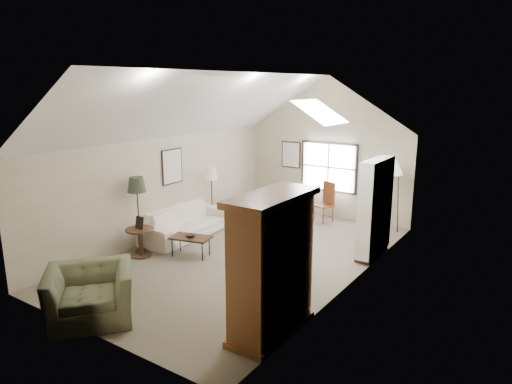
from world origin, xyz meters
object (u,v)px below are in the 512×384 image
Objects in this scene: armchair_far at (272,205)px; side_chair at (324,202)px; armoire at (272,266)px; side_table at (141,242)px; coffee_table at (191,246)px; sofa at (186,222)px; armchair_near at (90,294)px.

armchair_far is 1.45m from side_chair.
side_table is at bearing 165.16° from armoire.
coffee_table is 4.29m from side_chair.
sofa is 2.88× the size of coffee_table.
sofa is 4.29m from armchair_near.
armoire is at bearing -24.22° from armchair_near.
armchair_far is 4.22m from side_table.
armchair_far is (-0.59, 6.52, -0.04)m from armchair_near.
armchair_near is at bearing 71.75° from armchair_far.
armoire is 2.55× the size of armchair_far.
side_table is (-0.88, -4.12, -0.07)m from armchair_far.
side_table is at bearing -145.92° from coffee_table.
armoire is at bearing -14.84° from side_table.
armchair_near is 1.54× the size of armchair_far.
armchair_far is at bearing -136.42° from side_chair.
armchair_far is at bearing 77.92° from side_table.
armoire is 0.86× the size of sofa.
armoire reaches higher than sofa.
armchair_near reaches higher than sofa.
armoire is 6.14m from side_chair.
sofa is (-4.23, 2.69, -0.73)m from armoire.
armchair_near is 2.08× the size of side_table.
armchair_far is 3.50m from coffee_table.
side_chair is (2.30, 3.11, 0.18)m from sofa.
armoire is 5.07m from sofa.
coffee_table is at bearing -134.65° from sofa.
armchair_near is at bearing -159.54° from sofa.
armchair_near is 3.08m from coffee_table.
coffee_table is at bearing 67.23° from armchair_far.
coffee_table is at bearing 151.81° from armoire.
sofa is at bearing -106.97° from side_chair.
armoire reaches higher than side_table.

